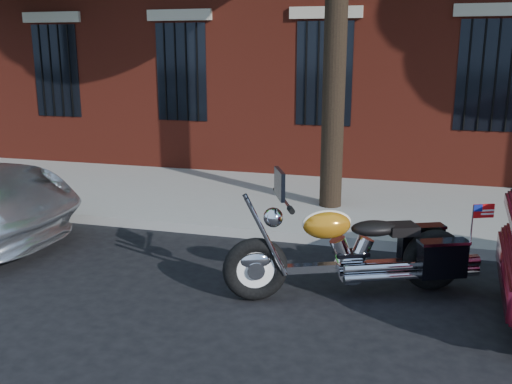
# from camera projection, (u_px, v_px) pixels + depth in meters

# --- Properties ---
(ground) EXTENTS (120.00, 120.00, 0.00)m
(ground) POSITION_uv_depth(u_px,v_px,m) (253.00, 275.00, 6.92)
(ground) COLOR black
(ground) RESTS_ON ground
(curb) EXTENTS (40.00, 0.16, 0.15)m
(curb) POSITION_uv_depth(u_px,v_px,m) (280.00, 235.00, 8.19)
(curb) COLOR gray
(curb) RESTS_ON ground
(sidewalk) EXTENTS (40.00, 3.60, 0.15)m
(sidewalk) POSITION_uv_depth(u_px,v_px,m) (304.00, 202.00, 9.95)
(sidewalk) COLOR gray
(sidewalk) RESTS_ON ground
(motorcycle) EXTENTS (2.78, 1.50, 1.44)m
(motorcycle) POSITION_uv_depth(u_px,v_px,m) (359.00, 253.00, 6.26)
(motorcycle) COLOR black
(motorcycle) RESTS_ON ground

